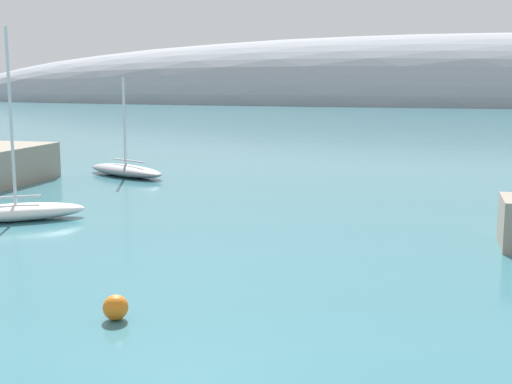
# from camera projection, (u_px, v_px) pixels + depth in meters

# --- Properties ---
(distant_ridge) EXTENTS (339.65, 57.41, 39.21)m
(distant_ridge) POSITION_uv_depth(u_px,v_px,m) (474.00, 104.00, 195.51)
(distant_ridge) COLOR #999EA8
(distant_ridge) RESTS_ON ground
(sailboat_white_near_shore) EXTENTS (6.74, 5.36, 9.64)m
(sailboat_white_near_shore) POSITION_uv_depth(u_px,v_px,m) (16.00, 210.00, 34.90)
(sailboat_white_near_shore) COLOR white
(sailboat_white_near_shore) RESTS_ON water
(sailboat_grey_outer_mooring) EXTENTS (7.98, 5.69, 7.25)m
(sailboat_grey_outer_mooring) POSITION_uv_depth(u_px,v_px,m) (126.00, 170.00, 50.88)
(sailboat_grey_outer_mooring) COLOR gray
(sailboat_grey_outer_mooring) RESTS_ON water
(mooring_buoy_orange) EXTENTS (0.77, 0.77, 0.77)m
(mooring_buoy_orange) POSITION_uv_depth(u_px,v_px,m) (116.00, 307.00, 20.56)
(mooring_buoy_orange) COLOR orange
(mooring_buoy_orange) RESTS_ON water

